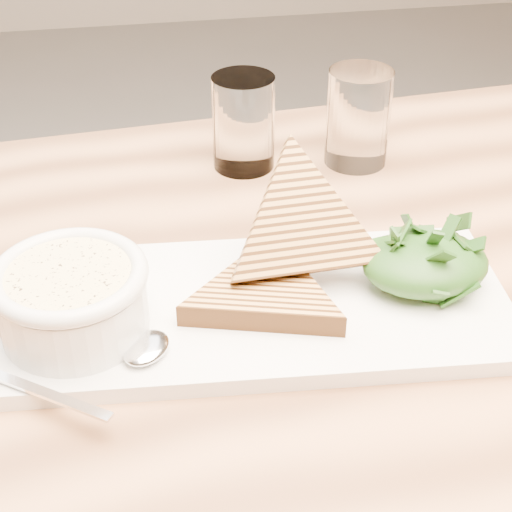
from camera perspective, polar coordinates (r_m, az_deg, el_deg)
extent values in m
cube|color=#B77B4D|center=(0.73, -3.62, -5.07)|extent=(1.24, 0.88, 0.04)
cube|color=white|center=(0.70, 0.29, -3.73)|extent=(0.46, 0.23, 0.02)
cylinder|color=white|center=(0.67, -13.14, -3.53)|extent=(0.12, 0.12, 0.05)
cylinder|color=#FADF94|center=(0.65, -13.48, -1.50)|extent=(0.10, 0.10, 0.01)
torus|color=white|center=(0.65, -13.50, -1.36)|extent=(0.13, 0.13, 0.01)
ellipsoid|color=#133910|center=(0.72, 12.20, -0.53)|extent=(0.12, 0.09, 0.04)
ellipsoid|color=silver|center=(0.65, -7.99, -6.63)|extent=(0.05, 0.06, 0.01)
cube|color=silver|center=(0.62, -14.95, -9.67)|extent=(0.10, 0.07, 0.00)
cylinder|color=white|center=(0.92, -0.91, 9.68)|extent=(0.07, 0.07, 0.11)
cylinder|color=white|center=(0.93, 7.44, 9.95)|extent=(0.07, 0.07, 0.11)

